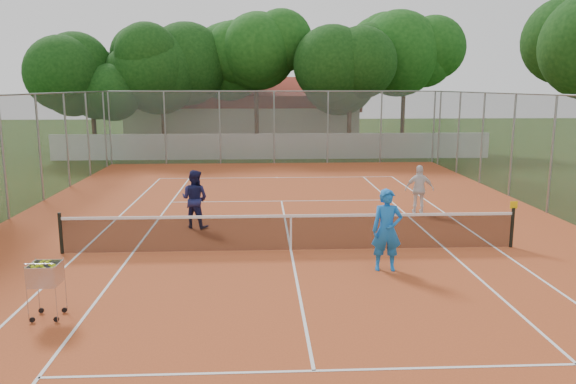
{
  "coord_description": "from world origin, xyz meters",
  "views": [
    {
      "loc": [
        -0.79,
        -14.24,
        4.29
      ],
      "look_at": [
        0.0,
        1.5,
        1.3
      ],
      "focal_mm": 35.0,
      "sensor_mm": 36.0,
      "label": 1
    }
  ],
  "objects_px": {
    "ball_hopper": "(46,288)",
    "player_far_left": "(195,199)",
    "tennis_net": "(291,232)",
    "player_far_right": "(419,189)",
    "clubhouse": "(244,114)",
    "player_near": "(387,230)"
  },
  "relations": [
    {
      "from": "ball_hopper",
      "to": "player_far_left",
      "type": "bearing_deg",
      "value": 94.0
    },
    {
      "from": "tennis_net",
      "to": "player_far_right",
      "type": "xyz_separation_m",
      "value": [
        4.59,
        4.17,
        0.33
      ]
    },
    {
      "from": "player_far_right",
      "to": "clubhouse",
      "type": "bearing_deg",
      "value": -66.49
    },
    {
      "from": "player_far_right",
      "to": "tennis_net",
      "type": "bearing_deg",
      "value": 50.88
    },
    {
      "from": "tennis_net",
      "to": "clubhouse",
      "type": "xyz_separation_m",
      "value": [
        -2.0,
        29.0,
        1.69
      ]
    },
    {
      "from": "player_far_right",
      "to": "ball_hopper",
      "type": "height_order",
      "value": "player_far_right"
    },
    {
      "from": "player_near",
      "to": "ball_hopper",
      "type": "height_order",
      "value": "player_near"
    },
    {
      "from": "player_near",
      "to": "player_far_left",
      "type": "relative_size",
      "value": 1.09
    },
    {
      "from": "clubhouse",
      "to": "player_near",
      "type": "bearing_deg",
      "value": -82.31
    },
    {
      "from": "tennis_net",
      "to": "player_far_left",
      "type": "distance_m",
      "value": 3.82
    },
    {
      "from": "clubhouse",
      "to": "ball_hopper",
      "type": "height_order",
      "value": "clubhouse"
    },
    {
      "from": "clubhouse",
      "to": "ball_hopper",
      "type": "bearing_deg",
      "value": -94.77
    },
    {
      "from": "player_near",
      "to": "clubhouse",
      "type": "bearing_deg",
      "value": 102.47
    },
    {
      "from": "tennis_net",
      "to": "clubhouse",
      "type": "relative_size",
      "value": 0.72
    },
    {
      "from": "clubhouse",
      "to": "player_far_left",
      "type": "height_order",
      "value": "clubhouse"
    },
    {
      "from": "tennis_net",
      "to": "player_far_left",
      "type": "relative_size",
      "value": 6.68
    },
    {
      "from": "player_near",
      "to": "player_far_right",
      "type": "xyz_separation_m",
      "value": [
        2.44,
        5.88,
        -0.14
      ]
    },
    {
      "from": "tennis_net",
      "to": "player_far_right",
      "type": "distance_m",
      "value": 6.21
    },
    {
      "from": "player_far_right",
      "to": "player_near",
      "type": "bearing_deg",
      "value": 76.08
    },
    {
      "from": "clubhouse",
      "to": "player_far_left",
      "type": "relative_size",
      "value": 9.23
    },
    {
      "from": "tennis_net",
      "to": "ball_hopper",
      "type": "xyz_separation_m",
      "value": [
        -4.77,
        -4.17,
        0.09
      ]
    },
    {
      "from": "clubhouse",
      "to": "player_far_right",
      "type": "relative_size",
      "value": 9.97
    }
  ]
}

